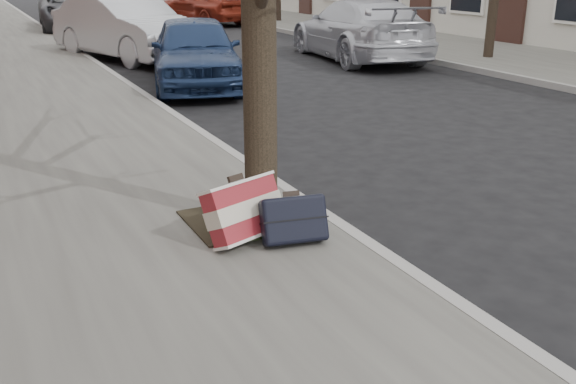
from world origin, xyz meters
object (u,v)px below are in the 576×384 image
suitcase_navy (294,219)px  car_near_front (195,51)px  suitcase_red (244,210)px  car_near_mid (126,27)px

suitcase_navy → car_near_front: car_near_front is taller
suitcase_red → car_near_mid: size_ratio=0.14×
suitcase_navy → car_near_mid: car_near_mid is taller
suitcase_navy → suitcase_red: bearing=154.4°
car_near_mid → suitcase_navy: bearing=-114.8°
car_near_front → suitcase_navy: bearing=-88.1°
suitcase_navy → car_near_mid: bearing=93.7°
suitcase_navy → car_near_mid: size_ratio=0.11×
suitcase_red → car_near_mid: (1.79, 11.43, 0.39)m
suitcase_navy → car_near_mid: (1.47, 11.67, 0.44)m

